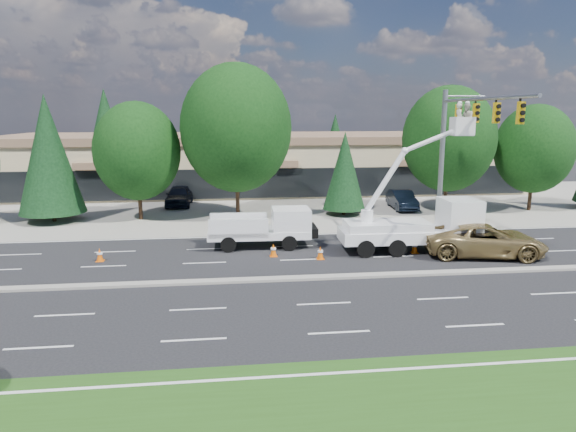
{
  "coord_description": "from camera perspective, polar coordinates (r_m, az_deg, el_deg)",
  "views": [
    {
      "loc": [
        -3.78,
        -22.42,
        7.48
      ],
      "look_at": [
        -0.71,
        2.98,
        2.4
      ],
      "focal_mm": 32.0,
      "sensor_mm": 36.0,
      "label": 1
    }
  ],
  "objects": [
    {
      "name": "parked_car_east",
      "position": [
        42.13,
        12.55,
        1.78
      ],
      "size": [
        1.92,
        4.7,
        1.52
      ],
      "primitive_type": "imported",
      "rotation": [
        0.0,
        0.0,
        -0.07
      ],
      "color": "black",
      "rests_on": "ground"
    },
    {
      "name": "tree_front_b",
      "position": [
        39.46,
        -25.07,
        6.23
      ],
      "size": [
        4.5,
        4.5,
        8.88
      ],
      "color": "#332114",
      "rests_on": "ground"
    },
    {
      "name": "utility_pickup",
      "position": [
        29.36,
        -2.39,
        -1.7
      ],
      "size": [
        5.84,
        2.42,
        2.22
      ],
      "rotation": [
        0.0,
        0.0,
        -0.02
      ],
      "color": "white",
      "rests_on": "ground"
    },
    {
      "name": "tree_front_d",
      "position": [
        37.44,
        -5.77,
        9.68
      ],
      "size": [
        8.0,
        8.0,
        11.1
      ],
      "color": "#332114",
      "rests_on": "ground"
    },
    {
      "name": "ground",
      "position": [
        23.94,
        2.56,
        -6.99
      ],
      "size": [
        140.0,
        140.0,
        0.0
      ],
      "primitive_type": "plane",
      "color": "black",
      "rests_on": "ground"
    },
    {
      "name": "traffic_cone_a",
      "position": [
        28.34,
        -20.19,
        -4.07
      ],
      "size": [
        0.4,
        0.4,
        0.7
      ],
      "color": "#E55B07",
      "rests_on": "ground"
    },
    {
      "name": "strip_mall",
      "position": [
        52.74,
        -2.76,
        6.16
      ],
      "size": [
        50.4,
        15.4,
        5.5
      ],
      "color": "#C5B187",
      "rests_on": "ground"
    },
    {
      "name": "tree_back_d",
      "position": [
        69.44,
        15.09,
        8.58
      ],
      "size": [
        4.47,
        4.47,
        8.81
      ],
      "color": "#332114",
      "rests_on": "ground"
    },
    {
      "name": "signal_mast",
      "position": [
        32.57,
        18.4,
        8.16
      ],
      "size": [
        2.76,
        10.16,
        9.0
      ],
      "color": "gray",
      "rests_on": "ground"
    },
    {
      "name": "road_median",
      "position": [
        23.92,
        2.57,
        -6.86
      ],
      "size": [
        120.0,
        0.55,
        0.12
      ],
      "primitive_type": "cube",
      "color": "gray",
      "rests_on": "ground"
    },
    {
      "name": "minivan",
      "position": [
        29.42,
        20.97,
        -2.49
      ],
      "size": [
        6.8,
        4.16,
        1.76
      ],
      "primitive_type": "imported",
      "rotation": [
        0.0,
        0.0,
        1.36
      ],
      "color": "olive",
      "rests_on": "ground"
    },
    {
      "name": "bucket_truck",
      "position": [
        29.24,
        14.8,
        -0.37
      ],
      "size": [
        8.01,
        2.65,
        8.17
      ],
      "rotation": [
        0.0,
        0.0,
        -0.03
      ],
      "color": "white",
      "rests_on": "ground"
    },
    {
      "name": "traffic_cone_c",
      "position": [
        27.05,
        3.61,
        -4.1
      ],
      "size": [
        0.4,
        0.4,
        0.7
      ],
      "color": "#E55B07",
      "rests_on": "ground"
    },
    {
      "name": "tree_front_f",
      "position": [
        41.05,
        17.43,
        8.17
      ],
      "size": [
        6.96,
        6.96,
        9.66
      ],
      "color": "#332114",
      "rests_on": "ground"
    },
    {
      "name": "tree_back_a",
      "position": [
        66.0,
        -19.58,
        9.01
      ],
      "size": [
        5.34,
        5.34,
        10.53
      ],
      "color": "#332114",
      "rests_on": "ground"
    },
    {
      "name": "concrete_apron",
      "position": [
        43.24,
        -1.77,
        1.27
      ],
      "size": [
        140.0,
        22.0,
        0.01
      ],
      "primitive_type": "cube",
      "color": "gray",
      "rests_on": "ground"
    },
    {
      "name": "traffic_cone_d",
      "position": [
        28.99,
        13.9,
        -3.36
      ],
      "size": [
        0.4,
        0.4,
        0.7
      ],
      "color": "#E55B07",
      "rests_on": "ground"
    },
    {
      "name": "tree_front_e",
      "position": [
        38.66,
        6.31,
        5.03
      ],
      "size": [
        3.17,
        3.17,
        6.24
      ],
      "color": "#332114",
      "rests_on": "ground"
    },
    {
      "name": "tree_back_c",
      "position": [
        65.97,
        5.24,
        8.2
      ],
      "size": [
        3.82,
        3.82,
        7.53
      ],
      "color": "#332114",
      "rests_on": "ground"
    },
    {
      "name": "traffic_cone_b",
      "position": [
        27.51,
        -1.63,
        -3.82
      ],
      "size": [
        0.4,
        0.4,
        0.7
      ],
      "color": "#E55B07",
      "rests_on": "ground"
    },
    {
      "name": "tree_front_c",
      "position": [
        38.02,
        -16.41,
        6.93
      ],
      "size": [
        6.07,
        6.07,
        8.42
      ],
      "color": "#332114",
      "rests_on": "ground"
    },
    {
      "name": "tree_front_g",
      "position": [
        44.41,
        25.69,
        6.74
      ],
      "size": [
        5.97,
        5.97,
        8.29
      ],
      "color": "#332114",
      "rests_on": "ground"
    },
    {
      "name": "tree_back_b",
      "position": [
        64.46,
        -7.17,
        9.24
      ],
      "size": [
        5.05,
        5.05,
        9.95
      ],
      "color": "#332114",
      "rests_on": "ground"
    },
    {
      "name": "parked_car_west",
      "position": [
        43.66,
        -12.01,
        2.24
      ],
      "size": [
        2.12,
        4.97,
        1.68
      ],
      "primitive_type": "imported",
      "rotation": [
        0.0,
        0.0,
        -0.03
      ],
      "color": "black",
      "rests_on": "ground"
    }
  ]
}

